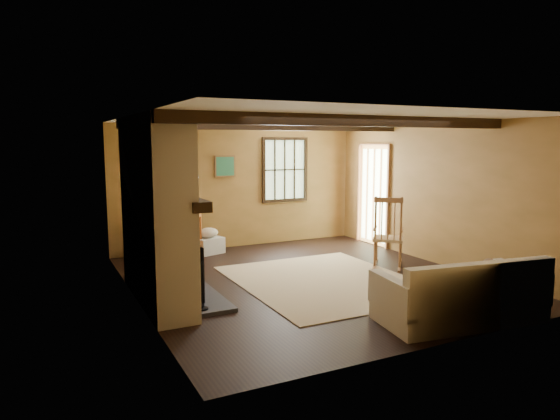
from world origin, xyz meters
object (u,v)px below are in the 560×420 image
armchair (172,237)px  laundry_basket (209,245)px  sofa (462,299)px  rocking_chair (388,237)px  fireplace (157,217)px

armchair → laundry_basket: bearing=134.1°
sofa → laundry_basket: 4.96m
sofa → laundry_basket: size_ratio=4.03×
rocking_chair → laundry_basket: size_ratio=2.38×
rocking_chair → sofa: rocking_chair is taller
fireplace → armchair: bearing=71.8°
fireplace → armchair: (0.71, 2.15, -0.69)m
laundry_basket → fireplace: bearing=-121.5°
fireplace → sofa: size_ratio=1.19×
rocking_chair → armchair: rocking_chair is taller
sofa → laundry_basket: bearing=116.0°
fireplace → sofa: bearing=-38.5°
rocking_chair → sofa: 2.64m
sofa → laundry_basket: (-1.50, 4.72, -0.13)m
sofa → armchair: size_ratio=2.21×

